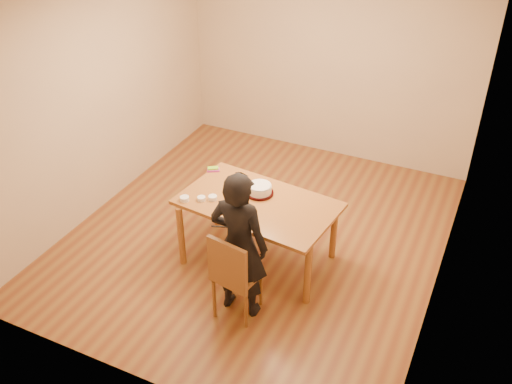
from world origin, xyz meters
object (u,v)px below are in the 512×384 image
at_px(dining_table, 258,204).
at_px(dining_chair, 237,274).
at_px(cake, 260,189).
at_px(cake_plate, 260,193).
at_px(person, 239,245).

distance_m(dining_table, dining_chair, 0.84).
relative_size(dining_chair, cake, 1.58).
bearing_deg(cake_plate, cake, 0.00).
height_order(dining_table, cake, cake).
relative_size(dining_table, cake, 6.40).
bearing_deg(dining_table, cake_plate, 115.46).
bearing_deg(person, dining_table, -79.81).
bearing_deg(cake, cake_plate, 0.00).
xyz_separation_m(dining_chair, cake, (-0.20, 0.92, 0.36)).
bearing_deg(cake_plate, person, -77.19).
relative_size(dining_table, dining_chair, 4.05).
bearing_deg(dining_table, cake, 115.46).
distance_m(dining_table, person, 0.75).
height_order(dining_table, dining_chair, dining_table).
bearing_deg(cake, dining_table, -71.33).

